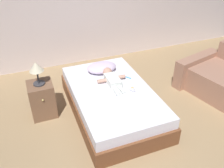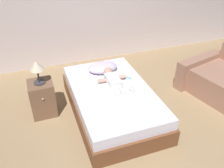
# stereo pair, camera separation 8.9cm
# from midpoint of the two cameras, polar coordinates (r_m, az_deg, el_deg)

# --- Properties ---
(ground_plane) EXTENTS (8.00, 8.00, 0.00)m
(ground_plane) POSITION_cam_midpoint_polar(r_m,az_deg,el_deg) (3.31, 7.89, -16.88)
(ground_plane) COLOR #9F815A
(wall_behind_bed) EXTENTS (8.00, 0.12, 2.56)m
(wall_behind_bed) POSITION_cam_midpoint_polar(r_m,az_deg,el_deg) (5.10, -7.81, 18.63)
(wall_behind_bed) COLOR silver
(wall_behind_bed) RESTS_ON ground_plane
(bed) EXTENTS (1.19, 1.98, 0.43)m
(bed) POSITION_cam_midpoint_polar(r_m,az_deg,el_deg) (3.83, -0.67, -4.04)
(bed) COLOR brown
(bed) RESTS_ON ground_plane
(pillow) EXTENTS (0.50, 0.35, 0.15)m
(pillow) POSITION_cam_midpoint_polar(r_m,az_deg,el_deg) (4.13, -3.08, 3.89)
(pillow) COLOR silver
(pillow) RESTS_ON bed
(baby) EXTENTS (0.47, 0.67, 0.16)m
(baby) POSITION_cam_midpoint_polar(r_m,az_deg,el_deg) (3.84, -0.71, 1.17)
(baby) COLOR white
(baby) RESTS_ON bed
(toothbrush) EXTENTS (0.10, 0.14, 0.02)m
(toothbrush) POSITION_cam_midpoint_polar(r_m,az_deg,el_deg) (4.00, 2.73, 1.69)
(toothbrush) COLOR #3693EA
(toothbrush) RESTS_ON bed
(nightstand) EXTENTS (0.37, 0.40, 0.57)m
(nightstand) POSITION_cam_midpoint_polar(r_m,az_deg,el_deg) (3.90, -16.68, -3.50)
(nightstand) COLOR brown
(nightstand) RESTS_ON ground_plane
(lamp) EXTENTS (0.21, 0.21, 0.36)m
(lamp) POSITION_cam_midpoint_polar(r_m,az_deg,el_deg) (3.62, -18.03, 3.50)
(lamp) COLOR #333338
(lamp) RESTS_ON nightstand
(baby_bottle) EXTENTS (0.07, 0.11, 0.08)m
(baby_bottle) POSITION_cam_midpoint_polar(r_m,az_deg,el_deg) (3.66, 4.08, -1.18)
(baby_bottle) COLOR white
(baby_bottle) RESTS_ON bed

